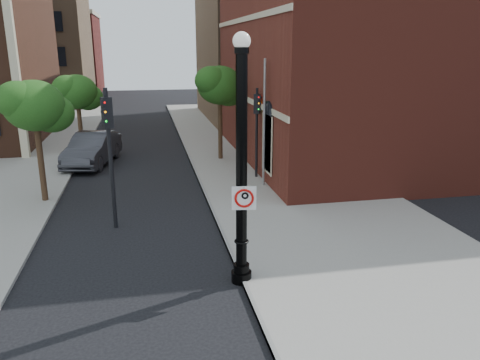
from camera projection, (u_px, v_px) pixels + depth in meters
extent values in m
plane|color=black|center=(167.00, 300.00, 11.81)|extent=(120.00, 120.00, 0.00)
cube|color=gray|center=(283.00, 179.00, 22.37)|extent=(8.00, 60.00, 0.12)
cube|color=gray|center=(201.00, 183.00, 21.61)|extent=(0.10, 60.00, 0.14)
cube|color=maroon|center=(435.00, 49.00, 26.42)|extent=(22.00, 16.00, 12.00)
cube|color=black|center=(268.00, 144.00, 20.69)|extent=(0.08, 1.40, 2.40)
cube|color=beige|center=(244.00, 98.00, 24.99)|extent=(0.06, 16.00, 0.25)
cube|color=beige|center=(245.00, 19.00, 23.88)|extent=(0.06, 16.00, 0.25)
cube|color=beige|center=(10.00, 30.00, 24.55)|extent=(0.40, 0.40, 14.00)
cube|color=brown|center=(28.00, 48.00, 49.29)|extent=(12.00, 12.00, 12.00)
cube|color=maroon|center=(53.00, 55.00, 62.75)|extent=(12.00, 12.00, 10.00)
cube|color=brown|center=(329.00, 36.00, 41.21)|extent=(22.00, 14.00, 14.00)
cylinder|color=black|center=(241.00, 276.00, 12.70)|extent=(0.55, 0.55, 0.29)
cylinder|color=black|center=(241.00, 268.00, 12.63)|extent=(0.43, 0.43, 0.25)
cylinder|color=black|center=(242.00, 170.00, 11.87)|extent=(0.29, 0.29, 5.70)
torus|color=black|center=(241.00, 241.00, 12.41)|extent=(0.39, 0.39, 0.06)
cylinder|color=black|center=(242.00, 50.00, 11.06)|extent=(0.35, 0.35, 0.15)
sphere|color=silver|center=(242.00, 41.00, 11.00)|extent=(0.43, 0.43, 0.43)
cube|color=white|center=(244.00, 198.00, 11.92)|extent=(0.62, 0.13, 0.63)
cube|color=black|center=(244.00, 187.00, 11.84)|extent=(0.62, 0.12, 0.05)
cube|color=black|center=(244.00, 209.00, 12.00)|extent=(0.62, 0.12, 0.05)
cube|color=black|center=(233.00, 198.00, 11.91)|extent=(0.05, 0.02, 0.63)
cube|color=black|center=(255.00, 198.00, 11.92)|extent=(0.05, 0.02, 0.63)
torus|color=#BD0B07|center=(244.00, 198.00, 11.92)|extent=(0.51, 0.15, 0.50)
cube|color=#BD0B07|center=(244.00, 198.00, 11.92)|extent=(0.35, 0.07, 0.36)
cube|color=black|center=(242.00, 198.00, 11.91)|extent=(0.06, 0.02, 0.29)
torus|color=black|center=(245.00, 196.00, 11.90)|extent=(0.20, 0.09, 0.20)
cylinder|color=black|center=(244.00, 188.00, 11.84)|extent=(0.03, 0.03, 0.03)
imported|color=#323237|center=(92.00, 149.00, 25.09)|extent=(2.91, 5.48, 1.72)
cylinder|color=black|center=(111.00, 160.00, 15.87)|extent=(0.14, 0.14, 4.87)
cube|color=black|center=(107.00, 113.00, 15.43)|extent=(0.39, 0.38, 1.01)
sphere|color=#E50505|center=(104.00, 102.00, 15.18)|extent=(0.18, 0.18, 0.18)
sphere|color=#FF8C00|center=(104.00, 112.00, 15.26)|extent=(0.18, 0.18, 0.18)
sphere|color=#00E519|center=(105.00, 121.00, 15.34)|extent=(0.18, 0.18, 0.18)
cylinder|color=black|center=(257.00, 135.00, 21.95)|extent=(0.13, 0.13, 4.33)
cube|color=black|center=(257.00, 104.00, 21.55)|extent=(0.35, 0.34, 0.90)
sphere|color=#E50505|center=(259.00, 97.00, 21.35)|extent=(0.16, 0.16, 0.16)
sphere|color=#FF8C00|center=(259.00, 103.00, 21.43)|extent=(0.16, 0.16, 0.16)
sphere|color=#00E519|center=(259.00, 109.00, 21.50)|extent=(0.16, 0.16, 0.16)
cylinder|color=#999999|center=(264.00, 125.00, 20.46)|extent=(0.11, 0.11, 5.68)
cylinder|color=#342315|center=(41.00, 159.00, 18.64)|extent=(0.24, 0.24, 3.69)
ellipsoid|color=#1C4512|center=(34.00, 106.00, 18.06)|extent=(2.32, 2.32, 1.97)
ellipsoid|color=#1C4512|center=(52.00, 113.00, 18.66)|extent=(1.79, 1.79, 1.52)
ellipsoid|color=#1C4512|center=(18.00, 100.00, 17.60)|extent=(1.69, 1.69, 1.43)
cylinder|color=#342315|center=(80.00, 128.00, 26.23)|extent=(0.24, 0.24, 3.50)
ellipsoid|color=#1C4512|center=(77.00, 92.00, 25.68)|extent=(2.20, 2.20, 1.87)
ellipsoid|color=#1C4512|center=(88.00, 97.00, 26.25)|extent=(1.70, 1.70, 1.45)
ellipsoid|color=#1C4512|center=(67.00, 88.00, 25.24)|extent=(1.60, 1.60, 1.36)
cylinder|color=#342315|center=(220.00, 126.00, 25.71)|extent=(0.24, 0.24, 3.87)
ellipsoid|color=#1C4512|center=(220.00, 85.00, 25.10)|extent=(2.43, 2.43, 2.07)
ellipsoid|color=#1C4512|center=(228.00, 92.00, 25.73)|extent=(1.88, 1.88, 1.60)
ellipsoid|color=#1C4512|center=(211.00, 80.00, 24.62)|extent=(1.77, 1.77, 1.50)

